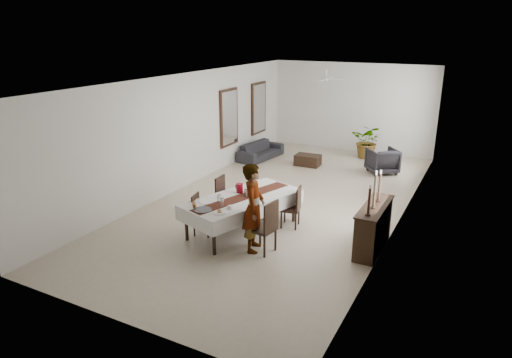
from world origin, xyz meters
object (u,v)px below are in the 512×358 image
Objects in this scene: woman at (254,208)px; sideboard_body at (373,228)px; dining_table_top at (242,199)px; red_pitcher at (240,188)px; sofa at (261,151)px.

woman reaches higher than sideboard_body.
red_pitcher is (-0.20, 0.23, 0.14)m from dining_table_top.
sideboard_body is 0.80× the size of sofa.
woman is 1.20× the size of sideboard_body.
red_pitcher is 0.11× the size of sofa.
dining_table_top is 2.87m from sideboard_body.
sideboard_body is at bearing 27.47° from dining_table_top.
sideboard_body is at bearing -79.45° from woman.
red_pitcher is at bearing 149.04° from dining_table_top.
red_pitcher is at bearing -150.16° from sofa.
dining_table_top is at bearing 25.07° from woman.
sideboard_body is (3.01, 0.22, -0.45)m from red_pitcher.
woman is (0.86, -0.94, 0.01)m from red_pitcher.
woman is at bearing -146.57° from sofa.
red_pitcher is 1.27m from woman.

